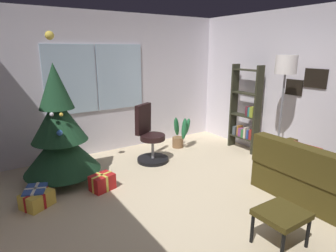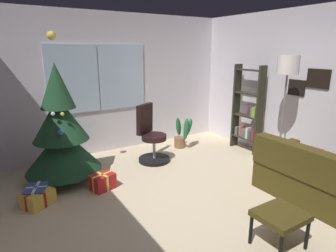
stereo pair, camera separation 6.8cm
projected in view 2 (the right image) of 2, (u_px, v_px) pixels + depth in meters
ground_plane at (203, 213)px, 3.57m from camera, size 4.63×5.37×0.10m
wall_back_with_windows at (115, 83)px, 5.45m from camera, size 4.63×0.12×2.60m
wall_right_with_frames at (325, 92)px, 4.42m from camera, size 0.12×5.37×2.60m
footstool at (280, 217)px, 2.83m from camera, size 0.47×0.42×0.38m
holiday_tree at (61, 133)px, 4.21m from camera, size 1.11×1.11×2.19m
gift_box_red at (103, 182)px, 4.07m from camera, size 0.37×0.31×0.23m
gift_box_green at (81, 160)px, 4.94m from camera, size 0.35×0.29×0.18m
gift_box_gold at (38, 198)px, 3.65m from camera, size 0.44×0.42×0.20m
gift_box_blue at (37, 195)px, 3.72m from camera, size 0.36×0.40×0.22m
office_chair at (151, 140)px, 5.04m from camera, size 0.57×0.58×1.02m
bookshelf at (248, 114)px, 5.49m from camera, size 0.18×0.64×1.67m
floor_lamp at (287, 75)px, 4.34m from camera, size 0.32×0.32×1.86m
potted_plant at (183, 134)px, 5.74m from camera, size 0.41×0.41×0.65m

